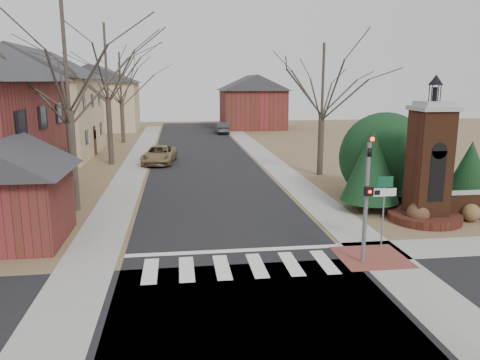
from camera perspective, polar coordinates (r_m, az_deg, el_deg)
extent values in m
plane|color=brown|center=(15.47, 0.36, -11.64)|extent=(120.00, 120.00, 0.00)
cube|color=black|center=(36.62, -4.44, 2.20)|extent=(8.00, 70.00, 0.01)
cube|color=black|center=(12.81, 2.31, -16.95)|extent=(120.00, 8.00, 0.01)
cube|color=silver|center=(16.20, -0.04, -10.49)|extent=(8.00, 2.20, 0.02)
cube|color=silver|center=(17.58, -0.70, -8.64)|extent=(8.00, 0.35, 0.02)
cube|color=gray|center=(37.26, 3.57, 2.39)|extent=(2.00, 60.00, 0.02)
cube|color=gray|center=(36.70, -12.58, 1.97)|extent=(2.00, 60.00, 0.02)
cube|color=brown|center=(17.62, 15.74, -9.06)|extent=(2.40, 2.40, 0.02)
cylinder|color=slate|center=(16.45, 15.09, -2.88)|extent=(0.14, 0.14, 4.20)
imported|color=black|center=(16.07, 15.47, 3.86)|extent=(0.15, 0.18, 0.90)
sphere|color=#FF0C05|center=(15.83, 15.84, 4.82)|extent=(0.14, 0.14, 0.14)
cube|color=black|center=(16.17, 15.43, -1.32)|extent=(0.28, 0.16, 0.30)
sphere|color=#FF0C05|center=(16.09, 15.56, -1.40)|extent=(0.11, 0.11, 0.11)
cylinder|color=slate|center=(18.40, 17.04, -4.00)|extent=(0.06, 0.06, 2.60)
cube|color=silver|center=(18.18, 17.23, -1.44)|extent=(0.90, 0.03, 0.30)
cube|color=black|center=(18.04, 16.38, -1.49)|extent=(0.22, 0.02, 0.18)
cube|color=#104A2C|center=(18.09, 17.31, -0.21)|extent=(0.60, 0.03, 0.40)
cylinder|color=#4C2716|center=(22.79, 21.56, -4.20)|extent=(3.20, 3.20, 0.36)
cube|color=#4C2716|center=(22.29, 22.01, 1.54)|extent=(1.50, 1.50, 5.00)
cube|color=black|center=(21.73, 22.87, 0.42)|extent=(0.70, 0.10, 2.20)
cube|color=gray|center=(22.01, 22.53, 8.08)|extent=(1.70, 1.70, 0.20)
cube|color=gray|center=(22.00, 22.57, 8.60)|extent=(1.30, 1.30, 0.20)
cylinder|color=black|center=(21.98, 22.66, 9.64)|extent=(0.20, 0.20, 0.60)
cone|color=black|center=(21.98, 22.78, 11.20)|extent=(0.64, 0.64, 0.45)
cube|color=tan|center=(42.73, -23.46, 6.97)|extent=(9.00, 12.00, 6.40)
cube|color=maroon|center=(20.23, -26.24, -3.01)|extent=(4.00, 4.00, 2.80)
cube|color=tan|center=(62.92, -17.00, 8.54)|extent=(10.00, 8.00, 6.00)
cube|color=tan|center=(61.79, -20.08, 12.00)|extent=(0.75, 0.75, 3.08)
cube|color=maroon|center=(62.94, 1.50, 8.60)|extent=(8.00, 8.00, 5.00)
cube|color=maroon|center=(60.93, -0.36, 11.69)|extent=(0.75, 0.75, 2.80)
cylinder|color=#473D33|center=(23.71, 15.43, -3.00)|extent=(0.20, 0.20, 0.50)
cone|color=black|center=(23.28, 15.71, 1.88)|extent=(2.80, 2.80, 3.60)
cylinder|color=#473D33|center=(26.18, 21.07, -1.98)|extent=(0.20, 0.20, 0.50)
cone|color=black|center=(25.75, 21.46, 3.11)|extent=(3.40, 3.40, 4.20)
cylinder|color=#473D33|center=(26.38, 25.92, -2.29)|extent=(0.20, 0.20, 0.50)
cone|color=black|center=(26.06, 26.25, 1.23)|extent=(2.40, 2.40, 2.80)
sphere|color=black|center=(26.25, 17.20, 3.11)|extent=(4.80, 4.80, 4.80)
cylinder|color=#473D33|center=(23.88, -19.70, 2.15)|extent=(0.40, 0.40, 4.83)
cylinder|color=#473D33|center=(36.57, -15.58, 5.76)|extent=(0.40, 0.40, 5.04)
cylinder|color=#473D33|center=(49.51, -14.14, 6.98)|extent=(0.40, 0.40, 4.41)
cylinder|color=#473D33|center=(31.76, 9.81, 4.38)|extent=(0.40, 0.40, 4.20)
imported|color=olive|center=(36.36, -9.81, 3.05)|extent=(2.83, 5.08, 1.35)
imported|color=#34383C|center=(56.74, -2.19, 6.39)|extent=(1.50, 4.19, 1.38)
sphere|color=brown|center=(22.12, 20.91, -3.79)|extent=(0.98, 0.98, 0.98)
sphere|color=brown|center=(23.44, 26.36, -3.60)|extent=(0.82, 0.82, 0.82)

